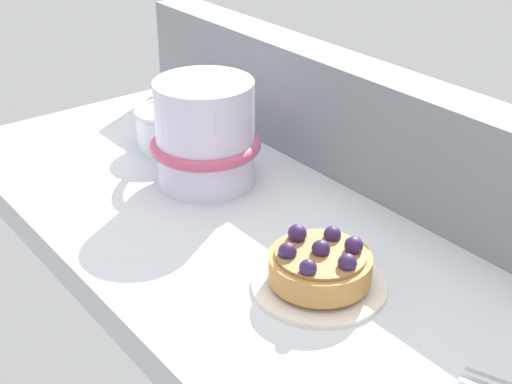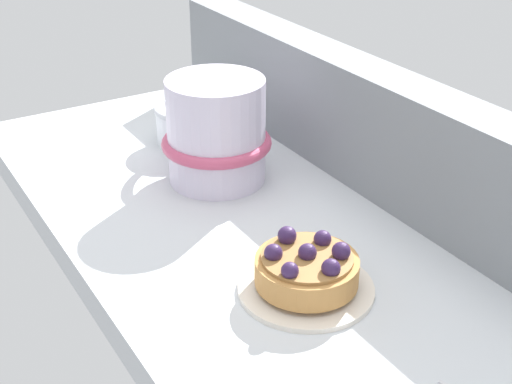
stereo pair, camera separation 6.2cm
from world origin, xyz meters
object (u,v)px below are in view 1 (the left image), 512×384
(dessert_plate, at_px, (319,283))
(raspberry_tart, at_px, (320,263))
(coffee_mug, at_px, (204,134))
(sugar_bowl, at_px, (170,126))

(dessert_plate, bearing_deg, raspberry_tart, 107.42)
(coffee_mug, xyz_separation_m, sugar_bowl, (-0.09, 0.02, -0.03))
(dessert_plate, xyz_separation_m, sugar_bowl, (-0.30, 0.05, 0.02))
(dessert_plate, relative_size, sugar_bowl, 1.36)
(dessert_plate, xyz_separation_m, raspberry_tart, (-0.00, 0.00, 0.02))
(dessert_plate, height_order, raspberry_tart, raspberry_tart)
(dessert_plate, relative_size, coffee_mug, 0.72)
(sugar_bowl, bearing_deg, coffee_mug, -10.69)
(raspberry_tart, bearing_deg, coffee_mug, 171.05)
(raspberry_tart, bearing_deg, dessert_plate, -72.58)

